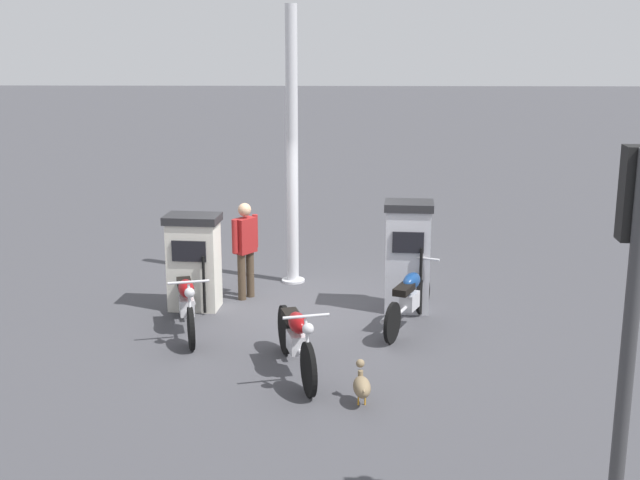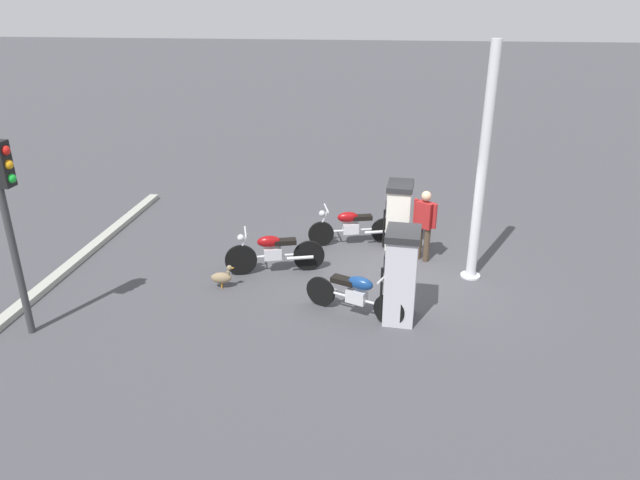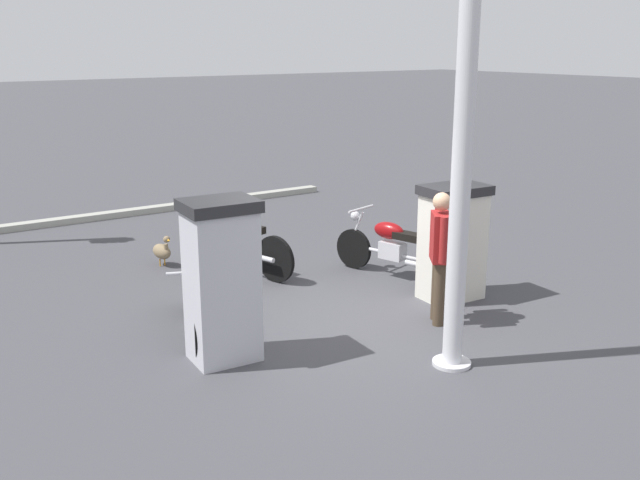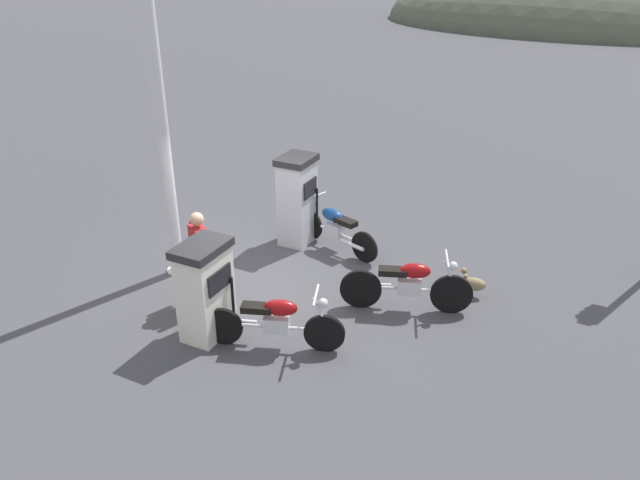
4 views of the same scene
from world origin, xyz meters
name	(u,v)px [view 1 (image 1 of 4)]	position (x,y,z in m)	size (l,w,h in m)	color
ground_plane	(300,312)	(0.00, 0.00, 0.00)	(120.00, 120.00, 0.00)	#424247
fuel_pump_near	(194,261)	(-0.16, -1.65, 0.76)	(0.67, 0.87, 1.49)	silver
fuel_pump_far	(408,256)	(-0.16, 1.65, 0.87)	(0.67, 0.78, 1.71)	silver
motorcycle_near_pump	(187,302)	(0.91, -1.59, 0.45)	(2.01, 0.73, 0.93)	black
motorcycle_far_pump	(409,296)	(0.62, 1.62, 0.46)	(1.82, 0.93, 0.93)	black
motorcycle_extra	(297,338)	(2.41, 0.07, 0.48)	(2.01, 0.73, 0.97)	black
attendant_person	(245,245)	(-0.69, -0.91, 0.90)	(0.51, 0.41, 1.58)	#473828
wandering_duck	(362,386)	(3.30, 0.87, 0.24)	(0.49, 0.24, 0.50)	#847051
roadside_traffic_light	(631,284)	(6.06, 2.83, 2.31)	(0.38, 0.25, 3.36)	#38383A
canopy_support_pole	(292,152)	(-1.65, -0.20, 2.25)	(0.40, 0.40, 4.66)	silver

